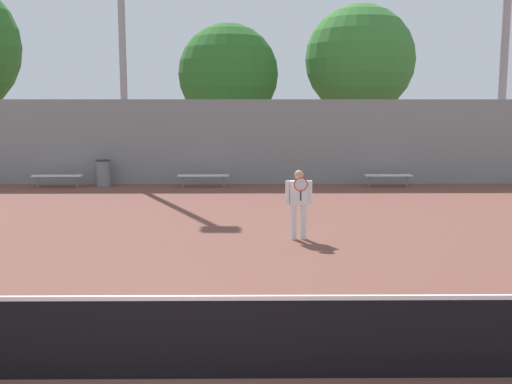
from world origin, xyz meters
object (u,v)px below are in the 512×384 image
Objects in this scene: bench_by_gate at (388,176)px; tree_green_broad at (360,60)px; light_pole_far_right at (121,10)px; tree_dark_dense at (228,74)px; tennis_net at (177,337)px; trash_bin at (103,173)px; light_pole_near_left at (504,58)px; bench_courtside_far at (203,176)px; tennis_player at (299,200)px; bench_courtside_near at (57,176)px.

tree_green_broad is (0.22, 7.71, 4.76)m from bench_by_gate.
light_pole_far_right reaches higher than tree_dark_dense.
tennis_net is 5.86× the size of bench_by_gate.
tennis_net is at bearing -76.60° from light_pole_far_right.
trash_bin is at bearing -123.01° from tree_dark_dense.
light_pole_far_right reaches higher than light_pole_near_left.
trash_bin is (-4.69, 15.97, 0.01)m from tennis_net.
tennis_player is at bearing -72.09° from bench_courtside_far.
tree_green_broad is 6.45m from tree_dark_dense.
trash_bin reaches higher than bench_courtside_near.
light_pole_far_right is 12.22m from tree_green_broad.
light_pole_near_left is 8.70× the size of trash_bin.
tree_dark_dense is at bearing 58.82° from light_pole_far_right.
tennis_net reaches higher than bench_courtside_far.
light_pole_far_right is (2.35, 0.99, 6.10)m from bench_courtside_near.
bench_by_gate is 1.76× the size of trash_bin.
tennis_net is 15.70m from bench_courtside_far.
tree_dark_dense is at bearing 93.49° from tennis_player.
trash_bin is (1.63, 0.30, 0.09)m from bench_courtside_near.
bench_courtside_near is 6.61m from light_pole_far_right.
bench_courtside_near is at bearing -175.21° from light_pole_near_left.
tennis_player is at bearing 74.74° from tennis_net.
bench_courtside_far is at bearing -180.00° from bench_by_gate.
tennis_player is (1.89, 6.95, 0.41)m from tennis_net.
tennis_net is 16.90m from bench_courtside_near.
tree_dark_dense reaches higher than tennis_net.
bench_courtside_near and bench_courtside_far have the same top height.
light_pole_far_right is at bearing 43.70° from trash_bin.
tennis_player is at bearing -130.54° from light_pole_near_left.
tennis_player is 12.66m from light_pole_far_right.
bench_courtside_near is 5.39m from bench_courtside_far.
trash_bin reaches higher than bench_by_gate.
light_pole_far_right is (-5.86, 9.72, 5.61)m from tennis_player.
light_pole_near_left reaches higher than tree_dark_dense.
bench_by_gate is at bearing -1.61° from trash_bin.
bench_by_gate is 0.25× the size of tree_dark_dense.
tennis_player is 0.18× the size of light_pole_near_left.
bench_by_gate is 0.20× the size of light_pole_near_left.
tree_dark_dense is (-6.17, 7.15, 4.06)m from bench_by_gate.
bench_courtside_near is at bearing 111.96° from tennis_net.
bench_courtside_near is 10.22m from tree_dark_dense.
tennis_player is 0.23× the size of tree_dark_dense.
light_pole_near_left is (4.64, 1.41, 4.41)m from bench_by_gate.
bench_by_gate is 10.63m from trash_bin.
tennis_net is 16.65m from trash_bin.
tennis_player is 17.51m from tree_green_broad.
tree_green_broad is (12.47, 7.71, 4.76)m from bench_courtside_near.
trash_bin is at bearing 10.42° from bench_courtside_near.
light_pole_far_right is (-3.97, 16.66, 6.02)m from tennis_net.
light_pole_far_right reaches higher than bench_courtside_near.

